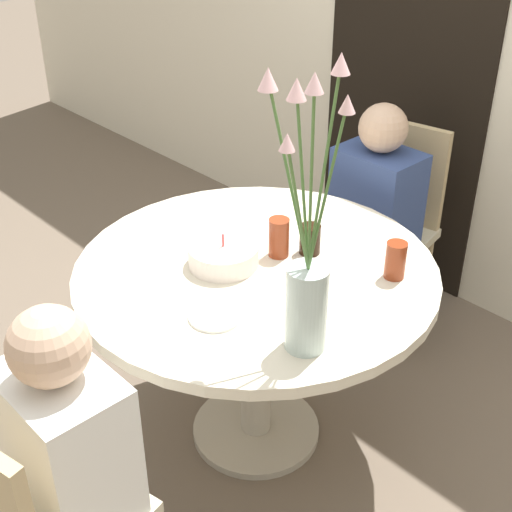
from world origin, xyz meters
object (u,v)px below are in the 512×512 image
object	(u,v)px
drink_glass_2	(278,237)
person_boy	(75,486)
chair_far_back	(391,214)
flower_vase	(306,277)
person_guest	(373,231)
side_plate	(215,316)
drink_glass_0	(310,239)
birthday_cake	(223,255)
drink_glass_1	(396,260)

from	to	relation	value
drink_glass_2	person_boy	distance (m)	1.01
chair_far_back	flower_vase	world-z (taller)	flower_vase
person_boy	person_guest	bearing A→B (deg)	101.07
side_plate	person_guest	xyz separation A→B (m)	(-0.27, 1.13, -0.26)
chair_far_back	drink_glass_0	world-z (taller)	chair_far_back
chair_far_back	person_boy	world-z (taller)	person_boy
chair_far_back	drink_glass_2	xyz separation A→B (m)	(0.17, -0.89, 0.30)
birthday_cake	drink_glass_2	distance (m)	0.20
chair_far_back	flower_vase	xyz separation A→B (m)	(0.57, -1.19, 0.47)
chair_far_back	side_plate	xyz separation A→B (m)	(0.30, -1.28, 0.24)
side_plate	person_guest	world-z (taller)	person_guest
chair_far_back	flower_vase	distance (m)	1.40
person_guest	chair_far_back	bearing A→B (deg)	100.02
drink_glass_2	drink_glass_1	bearing A→B (deg)	26.28
birthday_cake	drink_glass_2	size ratio (longest dim) A/B	1.71
drink_glass_0	drink_glass_1	bearing A→B (deg)	16.48
birthday_cake	side_plate	distance (m)	0.30
flower_vase	drink_glass_0	size ratio (longest dim) A/B	7.95
chair_far_back	drink_glass_2	size ratio (longest dim) A/B	6.71
chair_far_back	drink_glass_1	bearing A→B (deg)	-63.45
chair_far_back	drink_glass_2	distance (m)	0.96
flower_vase	drink_glass_2	distance (m)	0.52
flower_vase	side_plate	size ratio (longest dim) A/B	5.07
birthday_cake	person_guest	distance (m)	0.96
drink_glass_1	side_plate	bearing A→B (deg)	-111.92
drink_glass_0	birthday_cake	bearing A→B (deg)	-117.93
birthday_cake	person_guest	world-z (taller)	person_guest
chair_far_back	side_plate	world-z (taller)	chair_far_back
person_guest	person_boy	bearing A→B (deg)	-78.93
side_plate	drink_glass_1	distance (m)	0.61
drink_glass_2	person_boy	bearing A→B (deg)	-79.07
drink_glass_1	drink_glass_2	world-z (taller)	drink_glass_2
drink_glass_1	person_guest	distance (m)	0.81
birthday_cake	drink_glass_1	distance (m)	0.56
birthday_cake	drink_glass_0	size ratio (longest dim) A/B	2.26
drink_glass_0	person_boy	bearing A→B (deg)	-83.44
birthday_cake	person_boy	xyz separation A→B (m)	(0.26, -0.76, -0.29)
drink_glass_0	person_guest	bearing A→B (deg)	107.98
chair_far_back	drink_glass_1	size ratio (longest dim) A/B	7.33
drink_glass_2	person_guest	xyz separation A→B (m)	(-0.15, 0.73, -0.32)
chair_far_back	birthday_cake	size ratio (longest dim) A/B	3.94
person_boy	birthday_cake	bearing A→B (deg)	108.86
flower_vase	side_plate	distance (m)	0.37
side_plate	person_guest	distance (m)	1.19
drink_glass_1	person_boy	bearing A→B (deg)	-98.91
drink_glass_1	person_guest	world-z (taller)	person_guest
side_plate	drink_glass_1	xyz separation A→B (m)	(0.23, 0.57, 0.06)
birthday_cake	person_boy	distance (m)	0.85
drink_glass_1	drink_glass_2	distance (m)	0.40
chair_far_back	flower_vase	size ratio (longest dim) A/B	1.12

